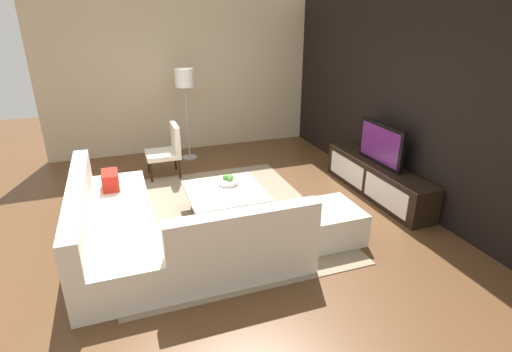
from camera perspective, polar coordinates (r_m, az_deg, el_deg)
ground_plane at (r=5.30m, az=-5.09°, el=-6.34°), size 14.00×14.00×0.00m
feature_wall_back at (r=6.02m, az=20.49°, el=10.09°), size 6.40×0.12×2.80m
side_wall_left at (r=7.91m, az=-10.15°, el=13.78°), size 0.12×5.20×2.80m
area_rug at (r=5.38m, az=-5.37°, el=-5.81°), size 3.27×2.67×0.01m
media_console at (r=6.16m, az=16.88°, el=-0.44°), size 2.15×0.43×0.50m
television at (r=5.98m, az=17.46°, el=4.38°), size 0.95×0.06×0.59m
sectional_couch at (r=4.59m, az=-14.19°, el=-7.83°), size 2.52×2.39×0.82m
coffee_table at (r=5.32m, az=-4.40°, el=-3.78°), size 1.00×0.99×0.38m
accent_chair_near at (r=6.70m, az=-12.47°, el=4.01°), size 0.53×0.54×0.87m
floor_lamp at (r=7.27m, az=-10.18°, el=13.03°), size 0.34×0.34×1.65m
ottoman at (r=4.89m, az=10.31°, el=-6.64°), size 0.70×0.70×0.40m
fruit_bowl at (r=5.40m, az=-3.96°, el=-0.67°), size 0.28×0.28×0.13m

